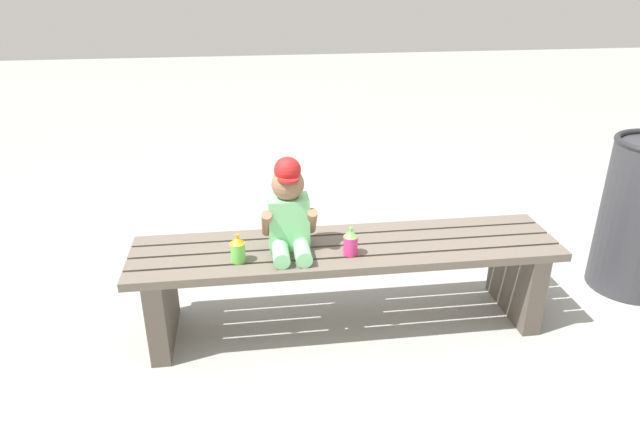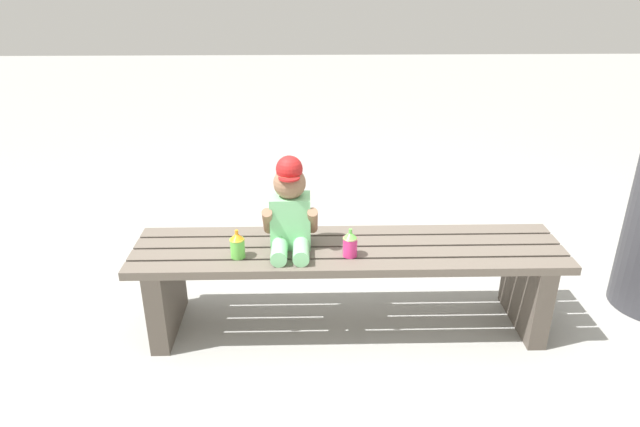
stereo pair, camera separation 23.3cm
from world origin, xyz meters
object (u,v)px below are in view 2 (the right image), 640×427
object	(u,v)px
park_bench	(348,271)
child_figure	(290,209)
sippy_cup_left	(237,245)
sippy_cup_right	(350,243)

from	to	relation	value
park_bench	child_figure	bearing A→B (deg)	179.32
child_figure	sippy_cup_left	size ratio (longest dim) A/B	3.26
sippy_cup_right	sippy_cup_left	bearing A→B (deg)	180.00
park_bench	child_figure	distance (m)	0.39
sippy_cup_right	park_bench	bearing A→B (deg)	89.13
sippy_cup_left	sippy_cup_right	xyz separation A→B (m)	(0.47, 0.00, 0.00)
child_figure	sippy_cup_right	bearing A→B (deg)	-19.36
park_bench	sippy_cup_right	distance (m)	0.20
child_figure	sippy_cup_left	distance (m)	0.26
child_figure	sippy_cup_right	distance (m)	0.29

